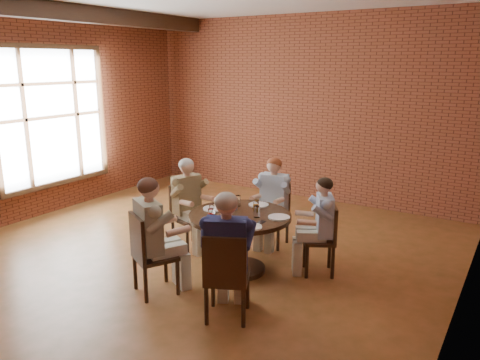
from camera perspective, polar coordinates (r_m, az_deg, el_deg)
The scene contains 28 objects.
floor at distance 6.41m, azimuth -6.26°, elevation -9.29°, with size 7.00×7.00×0.00m, color #9A582F.
wall_back at distance 8.93m, azimuth 7.63°, elevation 8.65°, with size 7.00×7.00×0.00m, color brown.
wall_left at distance 8.36m, azimuth -24.51°, elevation 7.13°, with size 7.00×7.00×0.00m, color brown.
wall_right at distance 4.68m, azimuth 26.15°, elevation 2.29°, with size 7.00×7.00×0.00m, color brown.
ceiling_beam at distance 7.70m, azimuth -22.27°, elevation 18.60°, with size 0.22×6.90×0.26m, color #332011.
window at distance 8.54m, azimuth -21.98°, elevation 7.16°, with size 0.10×2.16×2.36m.
dining_table at distance 5.78m, azimuth 0.01°, elevation -6.26°, with size 1.25×1.25×0.75m.
chair_a at distance 5.84m, azimuth 10.32°, elevation -6.79°, with size 0.50×0.50×0.87m.
diner_a at distance 5.78m, azimuth 9.69°, elevation -5.60°, with size 0.46×0.56×1.22m, color #3D63A0, non-canonical shape.
chair_b at distance 6.69m, azimuth 4.21°, elevation -3.73°, with size 0.42×0.42×0.90m.
diner_b at distance 6.58m, azimuth 3.97°, elevation -2.75°, with size 0.48×0.60×1.26m, color #99ADC2, non-canonical shape.
chair_c at distance 6.60m, azimuth -6.58°, elevation -4.00°, with size 0.49×0.49×0.90m.
diner_c at distance 6.50m, azimuth -6.21°, elevation -2.97°, with size 0.49×0.61×1.27m, color brown, non-canonical shape.
chair_d at distance 5.33m, azimuth -11.21°, elevation -8.53°, with size 0.58×0.58×0.94m.
diner_d at distance 5.30m, azimuth -10.40°, elevation -6.78°, with size 0.53×0.66×1.34m, color #A38880, non-canonical shape.
chair_e at distance 4.71m, azimuth -1.71°, elevation -11.42°, with size 0.57×0.57×0.94m.
diner_e at distance 4.73m, azimuth -1.57°, elevation -9.24°, with size 0.53×0.65×1.34m, color #1A1E49, non-canonical shape.
plate_a at distance 5.58m, azimuth 4.78°, elevation -4.54°, with size 0.26×0.26×0.01m, color white.
plate_b at distance 6.04m, azimuth 2.28°, elevation -3.03°, with size 0.26×0.26×0.01m, color white.
plate_c at distance 5.90m, azimuth -3.27°, elevation -3.48°, with size 0.26×0.26×0.01m, color white.
plate_d at distance 5.26m, azimuth 1.29°, elevation -5.72°, with size 0.26×0.26×0.01m, color white.
glass_a at distance 5.57m, azimuth 2.06°, elevation -3.88°, with size 0.07×0.07×0.14m, color white.
glass_b at distance 5.80m, azimuth 1.96°, elevation -3.15°, with size 0.07×0.07×0.14m, color white.
glass_c at distance 5.99m, azimuth -0.27°, elevation -2.55°, with size 0.07×0.07×0.14m, color white.
glass_d at distance 5.85m, azimuth -0.61°, elevation -2.96°, with size 0.07×0.07×0.14m, color white.
glass_e at distance 5.66m, azimuth -3.42°, elevation -3.59°, with size 0.07×0.07×0.14m, color white.
glass_f at distance 5.47m, azimuth -3.55°, elevation -4.23°, with size 0.07×0.07×0.14m, color white.
smartphone at distance 5.41m, azimuth 2.58°, elevation -5.18°, with size 0.06×0.13×0.01m, color black.
Camera 1 is at (3.69, -4.58, 2.55)m, focal length 35.00 mm.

